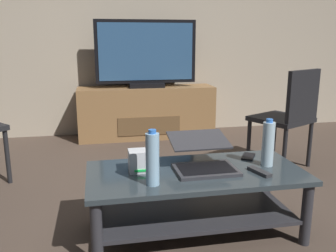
% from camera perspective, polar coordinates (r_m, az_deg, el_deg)
% --- Properties ---
extents(ground_plane, '(7.68, 7.68, 0.00)m').
position_cam_1_polar(ground_plane, '(2.33, 1.01, -15.54)').
color(ground_plane, '#4C3D33').
extents(back_wall, '(6.40, 0.12, 2.80)m').
position_cam_1_polar(back_wall, '(4.49, -5.90, 16.89)').
color(back_wall, '#B2A38C').
rests_on(back_wall, ground).
extents(coffee_table, '(1.24, 0.59, 0.39)m').
position_cam_1_polar(coffee_table, '(2.17, 4.32, -9.96)').
color(coffee_table, '#2D383D').
rests_on(coffee_table, ground).
extents(media_cabinet, '(1.56, 0.41, 0.59)m').
position_cam_1_polar(media_cabinet, '(4.26, -3.37, 2.17)').
color(media_cabinet, olive).
rests_on(media_cabinet, ground).
extents(television, '(1.13, 0.20, 0.75)m').
position_cam_1_polar(television, '(4.16, -3.46, 11.01)').
color(television, black).
rests_on(television, media_cabinet).
extents(dining_chair, '(0.59, 0.59, 0.88)m').
position_cam_1_polar(dining_chair, '(3.35, 18.44, 1.84)').
color(dining_chair, black).
rests_on(dining_chair, ground).
extents(laptop, '(0.36, 0.41, 0.17)m').
position_cam_1_polar(laptop, '(2.16, 5.45, -4.87)').
color(laptop, '#333338').
rests_on(laptop, coffee_table).
extents(router_box, '(0.13, 0.11, 0.13)m').
position_cam_1_polar(router_box, '(2.10, -4.41, -5.44)').
color(router_box, silver).
rests_on(router_box, coffee_table).
extents(water_bottle_near, '(0.07, 0.07, 0.29)m').
position_cam_1_polar(water_bottle_near, '(2.24, 15.39, -2.67)').
color(water_bottle_near, silver).
rests_on(water_bottle_near, coffee_table).
extents(water_bottle_far, '(0.07, 0.07, 0.30)m').
position_cam_1_polar(water_bottle_far, '(1.88, -2.44, -5.14)').
color(water_bottle_far, '#99C6E5').
rests_on(water_bottle_far, coffee_table).
extents(cell_phone, '(0.13, 0.16, 0.01)m').
position_cam_1_polar(cell_phone, '(2.40, 12.46, -4.67)').
color(cell_phone, black).
rests_on(cell_phone, coffee_table).
extents(tv_remote, '(0.09, 0.17, 0.02)m').
position_cam_1_polar(tv_remote, '(2.14, 14.11, -6.94)').
color(tv_remote, '#2D2D30').
rests_on(tv_remote, coffee_table).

